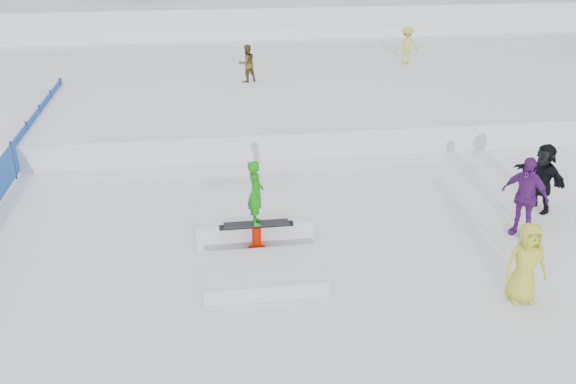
{
  "coord_description": "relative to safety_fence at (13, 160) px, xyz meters",
  "views": [
    {
      "loc": [
        -1.45,
        -10.98,
        6.73
      ],
      "look_at": [
        0.5,
        2.0,
        1.1
      ],
      "focal_mm": 40.0,
      "sensor_mm": 36.0,
      "label": 1
    }
  ],
  "objects": [
    {
      "name": "snow_berm",
      "position": [
        6.5,
        23.4,
        0.65
      ],
      "size": [
        60.0,
        14.0,
        2.4
      ],
      "primitive_type": "cube",
      "color": "white",
      "rests_on": "ground"
    },
    {
      "name": "spectator_dark",
      "position": [
        13.4,
        -4.09,
        0.31
      ],
      "size": [
        0.93,
        1.68,
        1.72
      ],
      "primitive_type": "imported",
      "rotation": [
        0.0,
        0.0,
        -1.3
      ],
      "color": "black",
      "rests_on": "ground"
    },
    {
      "name": "spectator_purple",
      "position": [
        12.3,
        -5.28,
        0.39
      ],
      "size": [
        1.04,
        1.16,
        1.89
      ],
      "primitive_type": "imported",
      "rotation": [
        0.0,
        0.0,
        -0.92
      ],
      "color": "#561C6F",
      "rests_on": "ground"
    },
    {
      "name": "safety_fence",
      "position": [
        0.0,
        0.0,
        0.0
      ],
      "size": [
        0.05,
        16.0,
        1.1
      ],
      "color": "#2452B2",
      "rests_on": "ground"
    },
    {
      "name": "walker_ygreen",
      "position": [
        14.37,
        9.5,
        1.05
      ],
      "size": [
        1.06,
        0.63,
        1.61
      ],
      "primitive_type": "imported",
      "rotation": [
        0.0,
        0.0,
        3.11
      ],
      "color": "#BCC341",
      "rests_on": "snow_midrise"
    },
    {
      "name": "spectator_yellow",
      "position": [
        11.0,
        -7.89,
        0.25
      ],
      "size": [
        0.82,
        0.57,
        1.61
      ],
      "primitive_type": "imported",
      "rotation": [
        0.0,
        0.0,
        -0.08
      ],
      "color": "gold",
      "rests_on": "ground"
    },
    {
      "name": "jib_rail_feature",
      "position": [
        6.22,
        -4.65,
        -0.25
      ],
      "size": [
        2.6,
        4.4,
        2.11
      ],
      "color": "white",
      "rests_on": "ground"
    },
    {
      "name": "ground",
      "position": [
        6.5,
        -6.6,
        -0.55
      ],
      "size": [
        120.0,
        120.0,
        0.0
      ],
      "primitive_type": "plane",
      "color": "white"
    },
    {
      "name": "snow_midrise",
      "position": [
        6.5,
        9.4,
        -0.15
      ],
      "size": [
        50.0,
        18.0,
        0.8
      ],
      "primitive_type": "cube",
      "color": "white",
      "rests_on": "ground"
    },
    {
      "name": "walker_olive",
      "position": [
        7.16,
        7.2,
        0.97
      ],
      "size": [
        0.86,
        0.78,
        1.44
      ],
      "primitive_type": "imported",
      "rotation": [
        0.0,
        0.0,
        3.56
      ],
      "color": "#4A4018",
      "rests_on": "snow_midrise"
    }
  ]
}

